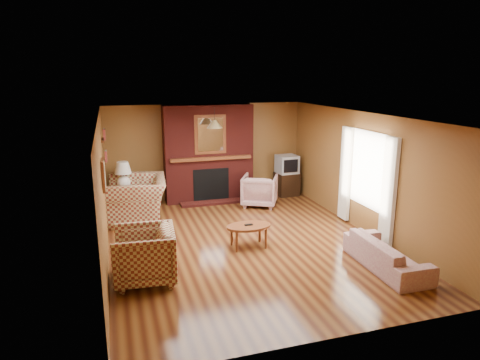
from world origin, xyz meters
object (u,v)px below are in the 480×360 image
object	(u,v)px
floral_sofa	(387,254)
side_table	(125,201)
coffee_table	(249,228)
table_lamp	(123,174)
floral_armchair	(260,190)
tv_stand	(286,184)
fireplace	(209,154)
plaid_armchair	(144,255)
plaid_loveseat	(137,199)
crt_tv	(287,164)

from	to	relation	value
floral_sofa	side_table	xyz separation A→B (m)	(-4.00, 4.20, 0.04)
coffee_table	table_lamp	xyz separation A→B (m)	(-2.10, 2.70, 0.57)
floral_armchair	table_lamp	xyz separation A→B (m)	(-3.16, 0.31, 0.56)
side_table	tv_stand	distance (m)	4.16
fireplace	plaid_armchair	size ratio (longest dim) A/B	2.57
table_lamp	floral_sofa	bearing A→B (deg)	-46.41
floral_sofa	coffee_table	bearing A→B (deg)	53.36
coffee_table	side_table	distance (m)	3.42
floral_armchair	side_table	bearing A→B (deg)	22.05
plaid_loveseat	floral_sofa	xyz separation A→B (m)	(3.75, -3.73, -0.21)
side_table	fireplace	bearing A→B (deg)	14.29
plaid_loveseat	tv_stand	distance (m)	3.99
plaid_loveseat	tv_stand	xyz separation A→B (m)	(3.90, 0.82, -0.16)
plaid_loveseat	crt_tv	bearing A→B (deg)	107.01
floral_armchair	tv_stand	size ratio (longest dim) A/B	1.37
crt_tv	plaid_loveseat	bearing A→B (deg)	-168.21
side_table	tv_stand	size ratio (longest dim) A/B	0.97
tv_stand	table_lamp	bearing A→B (deg)	179.13
crt_tv	side_table	bearing A→B (deg)	-175.26
crt_tv	table_lamp	bearing A→B (deg)	-175.26
coffee_table	plaid_loveseat	bearing A→B (deg)	129.63
table_lamp	side_table	bearing A→B (deg)	0.00
crt_tv	floral_sofa	bearing A→B (deg)	-91.89
side_table	crt_tv	xyz separation A→B (m)	(4.15, 0.34, 0.54)
coffee_table	crt_tv	bearing A→B (deg)	56.06
plaid_armchair	crt_tv	world-z (taller)	crt_tv
coffee_table	tv_stand	size ratio (longest dim) A/B	1.38
plaid_loveseat	coffee_table	xyz separation A→B (m)	(1.85, -2.23, -0.09)
side_table	tv_stand	xyz separation A→B (m)	(4.15, 0.35, 0.01)
plaid_armchair	coffee_table	xyz separation A→B (m)	(1.95, 0.80, -0.06)
side_table	crt_tv	bearing A→B (deg)	4.74
coffee_table	crt_tv	world-z (taller)	crt_tv
crt_tv	tv_stand	bearing A→B (deg)	90.00
side_table	table_lamp	size ratio (longest dim) A/B	0.93
plaid_loveseat	table_lamp	distance (m)	0.71
fireplace	floral_armchair	world-z (taller)	fireplace
floral_sofa	floral_armchair	distance (m)	3.98
fireplace	plaid_loveseat	size ratio (longest dim) A/B	1.69
plaid_loveseat	coffee_table	bearing A→B (deg)	44.85
fireplace	plaid_armchair	bearing A→B (deg)	-115.76
side_table	crt_tv	world-z (taller)	crt_tv
floral_sofa	floral_armchair	bearing A→B (deg)	13.75
floral_sofa	coffee_table	distance (m)	2.42
plaid_loveseat	side_table	size ratio (longest dim) A/B	2.43
plaid_loveseat	crt_tv	xyz separation A→B (m)	(3.90, 0.81, 0.37)
floral_armchair	crt_tv	size ratio (longest dim) A/B	1.56
tv_stand	crt_tv	bearing A→B (deg)	-95.69
side_table	table_lamp	xyz separation A→B (m)	(0.00, 0.00, 0.64)
side_table	crt_tv	size ratio (longest dim) A/B	1.10
plaid_armchair	floral_armchair	bearing A→B (deg)	141.09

